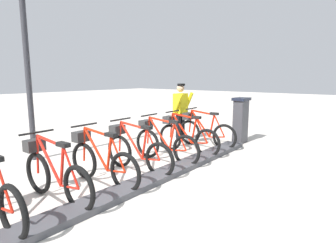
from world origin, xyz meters
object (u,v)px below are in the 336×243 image
at_px(bike_docked_1, 185,136).
at_px(lamp_post, 25,36).
at_px(payment_kiosk, 241,119).
at_px(worker_near_rack, 181,110).
at_px(bike_docked_0, 204,131).
at_px(bike_docked_5, 54,173).
at_px(bike_docked_4, 100,160).
at_px(bike_docked_3, 135,150).
at_px(bike_docked_2, 163,142).

xyz_separation_m(bike_docked_1, lamp_post, (2.34, 2.58, 2.26)).
relative_size(payment_kiosk, worker_near_rack, 0.77).
relative_size(bike_docked_0, bike_docked_5, 1.00).
distance_m(payment_kiosk, bike_docked_4, 4.43).
height_order(payment_kiosk, bike_docked_4, payment_kiosk).
bearing_deg(bike_docked_3, bike_docked_5, 90.00).
height_order(bike_docked_4, worker_near_rack, worker_near_rack).
xyz_separation_m(bike_docked_1, worker_near_rack, (0.89, -1.01, 0.48)).
relative_size(payment_kiosk, bike_docked_2, 0.74).
bearing_deg(bike_docked_1, bike_docked_0, -90.00).
relative_size(bike_docked_1, worker_near_rack, 1.04).
height_order(bike_docked_2, bike_docked_4, same).
bearing_deg(bike_docked_3, bike_docked_4, 90.00).
height_order(bike_docked_0, bike_docked_5, same).
bearing_deg(bike_docked_4, lamp_post, 1.19).
relative_size(payment_kiosk, lamp_post, 0.31).
distance_m(bike_docked_4, bike_docked_5, 0.84).
distance_m(bike_docked_3, worker_near_rack, 2.88).
relative_size(bike_docked_2, bike_docked_3, 1.00).
relative_size(bike_docked_2, worker_near_rack, 1.04).
height_order(bike_docked_3, bike_docked_5, same).
distance_m(payment_kiosk, bike_docked_1, 1.96).
bearing_deg(bike_docked_3, bike_docked_0, -90.00).
relative_size(bike_docked_1, lamp_post, 0.42).
bearing_deg(bike_docked_4, worker_near_rack, -75.86).
bearing_deg(bike_docked_1, lamp_post, 47.72).
xyz_separation_m(bike_docked_1, bike_docked_4, (0.00, 2.53, 0.00)).
height_order(payment_kiosk, lamp_post, lamp_post).
height_order(worker_near_rack, lamp_post, lamp_post).
xyz_separation_m(payment_kiosk, bike_docked_3, (0.57, 3.54, -0.24)).
xyz_separation_m(bike_docked_0, bike_docked_4, (0.00, 3.37, 0.00)).
height_order(payment_kiosk, bike_docked_0, payment_kiosk).
xyz_separation_m(bike_docked_0, bike_docked_3, (0.00, 2.53, 0.00)).
distance_m(bike_docked_4, worker_near_rack, 3.68).
bearing_deg(bike_docked_3, worker_near_rack, -71.70).
bearing_deg(payment_kiosk, bike_docked_3, 80.84).
xyz_separation_m(bike_docked_2, bike_docked_4, (0.00, 1.69, 0.00)).
bearing_deg(payment_kiosk, bike_docked_2, 78.05).
distance_m(bike_docked_0, bike_docked_4, 3.37).
distance_m(payment_kiosk, lamp_post, 5.68).
xyz_separation_m(bike_docked_1, bike_docked_3, (0.00, 1.69, 0.00)).
height_order(bike_docked_0, bike_docked_4, same).
distance_m(bike_docked_1, bike_docked_5, 3.37).
distance_m(bike_docked_2, bike_docked_3, 0.84).
distance_m(payment_kiosk, worker_near_rack, 1.71).
height_order(bike_docked_4, lamp_post, lamp_post).
height_order(bike_docked_3, lamp_post, lamp_post).
height_order(bike_docked_0, worker_near_rack, worker_near_rack).
bearing_deg(bike_docked_2, bike_docked_3, 90.00).
relative_size(bike_docked_1, bike_docked_5, 1.00).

